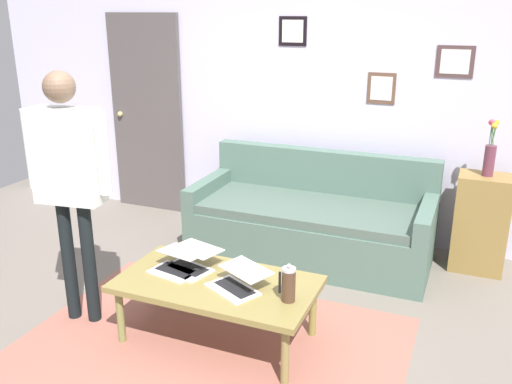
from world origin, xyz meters
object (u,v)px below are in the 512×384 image
object	(u,v)px
coffee_table	(217,287)
laptop_left	(190,262)
person_standing	(68,168)
laptop_center	(237,282)
interior_door	(147,115)
flower_vase	(490,153)
french_press	(289,284)
laptop_right	(177,265)
side_shelf	(480,223)
couch	(312,223)

from	to	relation	value
coffee_table	laptop_left	size ratio (longest dim) A/B	3.16
person_standing	laptop_center	bearing A→B (deg)	-174.98
interior_door	flower_vase	distance (m)	3.36
laptop_left	french_press	distance (m)	0.77
interior_door	laptop_left	distance (m)	2.54
person_standing	laptop_right	bearing A→B (deg)	-165.74
interior_door	laptop_left	world-z (taller)	interior_door
flower_vase	laptop_right	bearing A→B (deg)	42.94
coffee_table	laptop_left	world-z (taller)	laptop_left
coffee_table	person_standing	xyz separation A→B (m)	(0.99, 0.14, 0.72)
laptop_right	person_standing	bearing A→B (deg)	14.26
laptop_left	flower_vase	bearing A→B (deg)	-137.04
interior_door	coffee_table	bearing A→B (deg)	131.74
french_press	flower_vase	bearing A→B (deg)	-119.71
interior_door	side_shelf	distance (m)	3.41
laptop_right	laptop_center	bearing A→B (deg)	171.60
interior_door	coffee_table	size ratio (longest dim) A/B	1.60
coffee_table	french_press	xyz separation A→B (m)	(-0.51, 0.06, 0.15)
french_press	side_shelf	world-z (taller)	side_shelf
side_shelf	person_standing	size ratio (longest dim) A/B	0.47
couch	flower_vase	bearing A→B (deg)	-168.68
couch	laptop_right	world-z (taller)	couch
interior_door	person_standing	world-z (taller)	interior_door
laptop_right	laptop_left	bearing A→B (deg)	-137.58
flower_vase	person_standing	size ratio (longest dim) A/B	0.27
coffee_table	laptop_center	size ratio (longest dim) A/B	2.94
coffee_table	flower_vase	xyz separation A→B (m)	(-1.55, -1.76, 0.62)
coffee_table	person_standing	bearing A→B (deg)	7.86
flower_vase	person_standing	xyz separation A→B (m)	(2.53, 1.90, 0.11)
french_press	side_shelf	size ratio (longest dim) A/B	0.30
person_standing	interior_door	bearing A→B (deg)	-69.25
flower_vase	coffee_table	bearing A→B (deg)	48.78
side_shelf	couch	bearing A→B (deg)	11.31
couch	coffee_table	size ratio (longest dim) A/B	1.59
french_press	side_shelf	distance (m)	2.10
coffee_table	french_press	bearing A→B (deg)	173.59
couch	laptop_right	distance (m)	1.55
couch	laptop_center	world-z (taller)	couch
laptop_left	laptop_center	size ratio (longest dim) A/B	0.93
laptop_right	french_press	world-z (taller)	french_press
interior_door	coffee_table	xyz separation A→B (m)	(-1.80, 2.02, -0.64)
side_shelf	flower_vase	xyz separation A→B (m)	(0.00, -0.00, 0.59)
laptop_center	flower_vase	distance (m)	2.33
couch	french_press	size ratio (longest dim) A/B	8.37
person_standing	couch	bearing A→B (deg)	-125.73
laptop_right	flower_vase	xyz separation A→B (m)	(-1.86, -1.73, 0.54)
side_shelf	french_press	bearing A→B (deg)	60.28
laptop_center	laptop_right	world-z (taller)	laptop_right
french_press	flower_vase	size ratio (longest dim) A/B	0.53
couch	laptop_left	size ratio (longest dim) A/B	5.04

